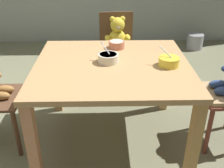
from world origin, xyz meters
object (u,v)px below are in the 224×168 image
Objects in this scene: porridge_bowl_cream_center at (108,58)px; porridge_bowl_terracotta_far_center at (117,44)px; porridge_bowl_yellow_near_right at (169,61)px; teddy_chair_far_center at (117,44)px; dining_table at (112,76)px; metal_pail at (195,41)px.

porridge_bowl_terracotta_far_center is at bearing 75.93° from porridge_bowl_cream_center.
porridge_bowl_terracotta_far_center is at bearing 134.59° from porridge_bowl_yellow_near_right.
porridge_bowl_cream_center reaches higher than porridge_bowl_yellow_near_right.
teddy_chair_far_center reaches higher than porridge_bowl_terracotta_far_center.
dining_table is 7.60× the size of porridge_bowl_yellow_near_right.
porridge_bowl_cream_center reaches higher than metal_pail.
metal_pail is at bearing 130.94° from teddy_chair_far_center.
dining_table is at bearing 173.84° from porridge_bowl_yellow_near_right.
porridge_bowl_cream_center is (-0.11, -0.85, 0.20)m from teddy_chair_far_center.
porridge_bowl_terracotta_far_center is (0.04, 0.32, 0.13)m from dining_table.
porridge_bowl_yellow_near_right is 1.13× the size of porridge_bowl_terracotta_far_center.
porridge_bowl_yellow_near_right is (0.33, -0.92, 0.20)m from teddy_chair_far_center.
dining_table reaches higher than metal_pail.
dining_table is 0.35m from porridge_bowl_terracotta_far_center.
porridge_bowl_terracotta_far_center is 0.54× the size of metal_pail.
porridge_bowl_cream_center is 1.03× the size of porridge_bowl_yellow_near_right.
metal_pail is (1.36, 2.12, -0.62)m from porridge_bowl_cream_center.
porridge_bowl_terracotta_far_center is at bearing -125.24° from metal_pail.
metal_pail is (0.93, 2.19, -0.62)m from porridge_bowl_yellow_near_right.
porridge_bowl_yellow_near_right is at bearing -45.41° from porridge_bowl_terracotta_far_center.
dining_table is 8.58× the size of porridge_bowl_terracotta_far_center.
teddy_chair_far_center is at bearing 84.99° from dining_table.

